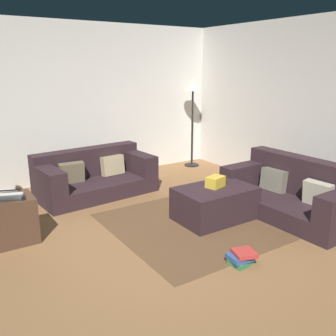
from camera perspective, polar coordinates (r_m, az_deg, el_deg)
ground_plane at (r=3.89m, az=-3.35°, el=-14.07°), size 6.40×6.40×0.00m
rear_partition at (r=6.34m, az=-18.06°, el=9.17°), size 6.40×0.12×2.60m
couch_left at (r=5.81m, az=-11.27°, el=-1.29°), size 1.78×0.98×0.67m
couch_right at (r=5.17m, az=18.61°, el=-3.76°), size 0.90×1.75×0.74m
ottoman at (r=4.82m, az=7.18°, el=-5.38°), size 0.98×0.65×0.42m
gift_box at (r=4.77m, az=7.24°, el=-2.10°), size 0.27×0.22×0.14m
tv_remote at (r=4.95m, az=8.03°, el=-2.13°), size 0.05×0.16×0.02m
side_table at (r=4.52m, az=-22.98°, el=-7.35°), size 0.52×0.44×0.52m
laptop at (r=4.35m, az=-23.55°, el=-3.80°), size 0.43×0.48×0.18m
book_stack at (r=3.87m, az=11.13°, el=-13.30°), size 0.28×0.26×0.15m
corner_lamp at (r=7.13m, az=3.82°, el=11.65°), size 0.36×0.36×1.69m
area_rug at (r=4.90m, az=7.10°, el=-7.63°), size 2.60×2.00×0.01m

